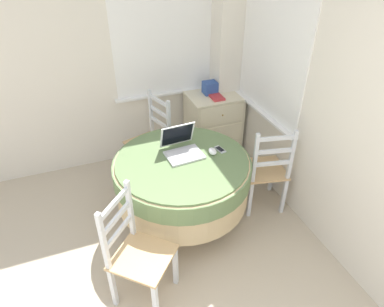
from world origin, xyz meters
TOP-DOWN VIEW (x-y plane):
  - corner_room_shell at (1.08, 1.95)m, footprint 4.15×4.97m
  - round_dining_table at (0.81, 1.82)m, footprint 1.20×1.20m
  - laptop at (0.84, 1.92)m, footprint 0.33×0.33m
  - computer_mouse at (1.09, 1.81)m, footprint 0.06×0.10m
  - cell_phone at (1.18, 1.84)m, footprint 0.08×0.13m
  - dining_chair_near_back_window at (0.74, 2.65)m, footprint 0.50×0.50m
  - dining_chair_near_right_window at (1.62, 1.74)m, footprint 0.47×0.47m
  - dining_chair_camera_near at (0.24, 1.21)m, footprint 0.56×0.56m
  - corner_cabinet at (1.56, 2.83)m, footprint 0.61×0.51m
  - storage_box at (1.52, 2.88)m, footprint 0.15×0.14m
  - book_on_cabinet at (1.54, 2.75)m, footprint 0.13×0.23m

SIDE VIEW (x-z plane):
  - corner_cabinet at x=1.56m, z-range 0.00..0.78m
  - dining_chair_near_back_window at x=0.74m, z-range -0.03..0.91m
  - dining_chair_near_right_window at x=1.62m, z-range -0.03..0.91m
  - dining_chair_camera_near at x=0.24m, z-range -0.03..0.91m
  - round_dining_table at x=0.81m, z-range 0.18..0.90m
  - cell_phone at x=1.18m, z-range 0.72..0.73m
  - computer_mouse at x=1.09m, z-range 0.72..0.77m
  - laptop at x=0.84m, z-range 0.65..0.90m
  - book_on_cabinet at x=1.54m, z-range 0.78..0.80m
  - storage_box at x=1.52m, z-range 0.78..0.92m
  - corner_room_shell at x=1.08m, z-range 0.00..2.55m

